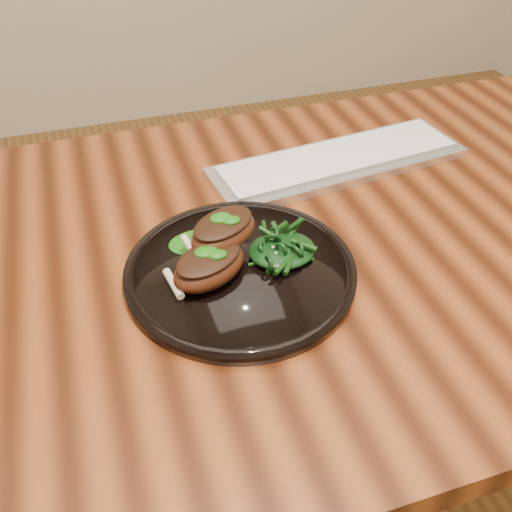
{
  "coord_description": "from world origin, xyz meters",
  "views": [
    {
      "loc": [
        -0.25,
        -0.6,
        1.25
      ],
      "look_at": [
        -0.08,
        -0.06,
        0.78
      ],
      "focal_mm": 40.0,
      "sensor_mm": 36.0,
      "label": 1
    }
  ],
  "objects_px": {
    "lamb_chop_front": "(209,265)",
    "plate": "(240,271)",
    "desk": "(295,279)",
    "greens_heap": "(282,247)",
    "keyboard": "(338,161)"
  },
  "relations": [
    {
      "from": "greens_heap",
      "to": "keyboard",
      "type": "height_order",
      "value": "greens_heap"
    },
    {
      "from": "plate",
      "to": "greens_heap",
      "type": "height_order",
      "value": "greens_heap"
    },
    {
      "from": "desk",
      "to": "lamb_chop_front",
      "type": "distance_m",
      "value": 0.2
    },
    {
      "from": "desk",
      "to": "keyboard",
      "type": "height_order",
      "value": "keyboard"
    },
    {
      "from": "lamb_chop_front",
      "to": "greens_heap",
      "type": "height_order",
      "value": "lamb_chop_front"
    },
    {
      "from": "lamb_chop_front",
      "to": "plate",
      "type": "bearing_deg",
      "value": 13.96
    },
    {
      "from": "greens_heap",
      "to": "lamb_chop_front",
      "type": "bearing_deg",
      "value": -171.03
    },
    {
      "from": "desk",
      "to": "greens_heap",
      "type": "height_order",
      "value": "greens_heap"
    },
    {
      "from": "lamb_chop_front",
      "to": "greens_heap",
      "type": "distance_m",
      "value": 0.1
    },
    {
      "from": "plate",
      "to": "keyboard",
      "type": "bearing_deg",
      "value": 42.76
    },
    {
      "from": "desk",
      "to": "greens_heap",
      "type": "relative_size",
      "value": 17.79
    },
    {
      "from": "greens_heap",
      "to": "keyboard",
      "type": "bearing_deg",
      "value": 50.23
    },
    {
      "from": "plate",
      "to": "lamb_chop_front",
      "type": "bearing_deg",
      "value": -166.04
    },
    {
      "from": "greens_heap",
      "to": "desk",
      "type": "bearing_deg",
      "value": 50.66
    },
    {
      "from": "plate",
      "to": "keyboard",
      "type": "distance_m",
      "value": 0.32
    }
  ]
}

